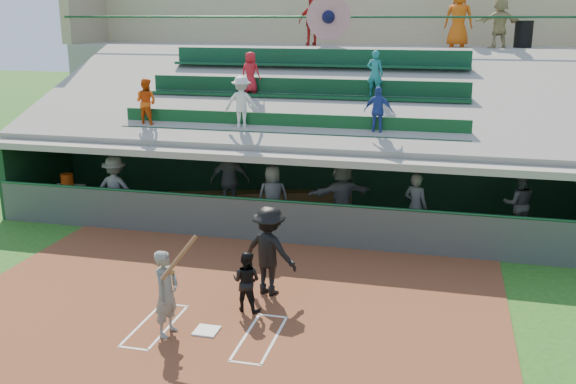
% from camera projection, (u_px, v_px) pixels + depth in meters
% --- Properties ---
extents(ground, '(100.00, 100.00, 0.00)m').
position_uv_depth(ground, '(207.00, 332.00, 11.83)').
color(ground, '#225417').
rests_on(ground, ground).
extents(dirt_slab, '(11.00, 9.00, 0.02)m').
position_uv_depth(dirt_slab, '(216.00, 320.00, 12.30)').
color(dirt_slab, brown).
rests_on(dirt_slab, ground).
extents(home_plate, '(0.43, 0.43, 0.03)m').
position_uv_depth(home_plate, '(207.00, 331.00, 11.82)').
color(home_plate, silver).
rests_on(home_plate, dirt_slab).
extents(batters_box_chalk, '(2.65, 1.85, 0.01)m').
position_uv_depth(batters_box_chalk, '(207.00, 331.00, 11.82)').
color(batters_box_chalk, silver).
rests_on(batters_box_chalk, dirt_slab).
extents(dugout_floor, '(16.00, 3.50, 0.04)m').
position_uv_depth(dugout_floor, '(292.00, 221.00, 18.14)').
color(dugout_floor, gray).
rests_on(dugout_floor, ground).
extents(concourse_slab, '(20.00, 3.00, 4.60)m').
position_uv_depth(concourse_slab, '(334.00, 109.00, 23.85)').
color(concourse_slab, gray).
rests_on(concourse_slab, ground).
extents(grandstand, '(20.40, 10.40, 7.80)m').
position_uv_depth(grandstand, '(319.00, 122.00, 21.07)').
color(grandstand, '#454945').
rests_on(grandstand, ground).
extents(batter_at_plate, '(0.86, 0.74, 1.95)m').
position_uv_depth(batter_at_plate, '(167.00, 293.00, 11.52)').
color(batter_at_plate, '#5F625C').
rests_on(batter_at_plate, dirt_slab).
extents(catcher, '(0.65, 0.54, 1.22)m').
position_uv_depth(catcher, '(246.00, 281.00, 12.54)').
color(catcher, black).
rests_on(catcher, dirt_slab).
extents(home_umpire, '(1.36, 1.02, 1.88)m').
position_uv_depth(home_umpire, '(269.00, 251.00, 13.22)').
color(home_umpire, black).
rests_on(home_umpire, dirt_slab).
extents(dugout_bench, '(15.95, 5.71, 0.50)m').
position_uv_depth(dugout_bench, '(301.00, 199.00, 19.38)').
color(dugout_bench, brown).
rests_on(dugout_bench, dugout_floor).
extents(white_table, '(0.94, 0.75, 0.77)m').
position_uv_depth(white_table, '(68.00, 199.00, 18.90)').
color(white_table, silver).
rests_on(white_table, dugout_floor).
extents(water_cooler, '(0.36, 0.36, 0.36)m').
position_uv_depth(water_cooler, '(67.00, 180.00, 18.82)').
color(water_cooler, '#C9420B').
rests_on(water_cooler, white_table).
extents(dugout_player_a, '(1.25, 0.79, 1.85)m').
position_uv_depth(dugout_player_a, '(116.00, 189.00, 17.93)').
color(dugout_player_a, '#5A5D58').
rests_on(dugout_player_a, dugout_floor).
extents(dugout_player_b, '(1.22, 0.70, 1.95)m').
position_uv_depth(dugout_player_b, '(230.00, 181.00, 18.60)').
color(dugout_player_b, '#5F625C').
rests_on(dugout_player_b, dugout_floor).
extents(dugout_player_c, '(0.97, 0.78, 1.73)m').
position_uv_depth(dugout_player_c, '(273.00, 197.00, 17.36)').
color(dugout_player_c, '#60635E').
rests_on(dugout_player_c, dugout_floor).
extents(dugout_player_d, '(1.84, 1.37, 1.92)m').
position_uv_depth(dugout_player_d, '(342.00, 196.00, 17.10)').
color(dugout_player_d, '#5D605A').
rests_on(dugout_player_d, dugout_floor).
extents(dugout_player_e, '(0.76, 0.66, 1.75)m').
position_uv_depth(dugout_player_e, '(416.00, 207.00, 16.44)').
color(dugout_player_e, '#50524E').
rests_on(dugout_player_e, dugout_floor).
extents(dugout_player_f, '(0.89, 0.73, 1.69)m').
position_uv_depth(dugout_player_f, '(519.00, 204.00, 16.80)').
color(dugout_player_f, '#5A5C56').
rests_on(dugout_player_f, dugout_floor).
extents(trash_bin, '(0.59, 0.59, 0.89)m').
position_uv_depth(trash_bin, '(523.00, 34.00, 21.46)').
color(trash_bin, black).
rests_on(trash_bin, concourse_slab).
extents(concourse_staff_a, '(1.05, 0.76, 1.66)m').
position_uv_depth(concourse_staff_a, '(312.00, 22.00, 22.91)').
color(concourse_staff_a, '#B51A14').
rests_on(concourse_staff_a, concourse_slab).
extents(concourse_staff_b, '(0.96, 0.65, 1.92)m').
position_uv_depth(concourse_staff_b, '(459.00, 18.00, 21.68)').
color(concourse_staff_b, '#DC560C').
rests_on(concourse_staff_b, concourse_slab).
extents(concourse_staff_c, '(1.59, 1.07, 1.65)m').
position_uv_depth(concourse_staff_c, '(499.00, 23.00, 20.92)').
color(concourse_staff_c, tan).
rests_on(concourse_staff_c, concourse_slab).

